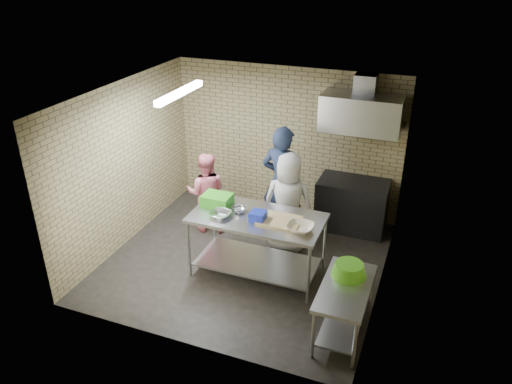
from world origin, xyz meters
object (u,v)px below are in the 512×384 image
green_crate (217,200)px  woman_white (288,203)px  side_counter (344,310)px  woman_pink (206,192)px  green_basin (349,269)px  stove (352,205)px  man_navy (282,183)px  bottle_red (366,115)px  blue_tub (258,216)px  prep_table (257,245)px

green_crate → woman_white: size_ratio=0.26×
side_counter → woman_pink: (-2.81, 1.79, 0.34)m
green_crate → green_basin: 2.33m
woman_pink → stove: bearing=-174.3°
woman_white → man_navy: bearing=-61.8°
bottle_red → green_crate: bearing=-132.3°
woman_white → green_basin: bearing=127.2°
blue_tub → woman_pink: size_ratio=0.15×
man_navy → woman_pink: man_navy is taller
prep_table → side_counter: 1.75m
stove → blue_tub: bearing=-117.2°
blue_tub → prep_table: bearing=116.6°
man_navy → side_counter: bearing=135.2°
green_basin → woman_white: 1.93m
stove → blue_tub: 2.30m
bottle_red → woman_white: bottle_red is taller
stove → woman_pink: size_ratio=0.84×
man_navy → woman_white: (0.22, -0.35, -0.15)m
man_navy → bottle_red: bearing=-131.6°
woman_pink → prep_table: bearing=128.2°
green_crate → woman_pink: bearing=126.7°
green_crate → bottle_red: (1.82, 2.00, 0.96)m
bottle_red → man_navy: bearing=-140.1°
prep_table → green_crate: size_ratio=4.50×
bottle_red → green_basin: bearing=-82.1°
side_counter → prep_table: bearing=150.1°
blue_tub → green_basin: bearing=-19.8°
side_counter → stove: 2.79m
stove → bottle_red: size_ratio=6.67×
green_crate → man_navy: man_navy is taller
green_basin → green_crate: bearing=161.3°
stove → woman_pink: bearing=-157.8°
side_counter → man_navy: man_navy is taller
green_basin → man_navy: man_navy is taller
blue_tub → green_basin: (1.45, -0.52, -0.21)m
green_crate → green_basin: size_ratio=0.95×
green_crate → bottle_red: bearing=47.7°
prep_table → side_counter: size_ratio=1.63×
side_counter → blue_tub: blue_tub is taller
prep_table → man_navy: size_ratio=0.98×
stove → green_basin: green_basin is taller
green_crate → blue_tub: bearing=-16.3°
bottle_red → stove: bearing=-101.8°
prep_table → woman_white: bearing=75.4°
prep_table → woman_white: size_ratio=1.16×
side_counter → blue_tub: size_ratio=5.52×
prep_table → woman_pink: 1.60m
bottle_red → woman_white: 1.97m
side_counter → stove: size_ratio=1.00×
blue_tub → bottle_red: bottle_red is taller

